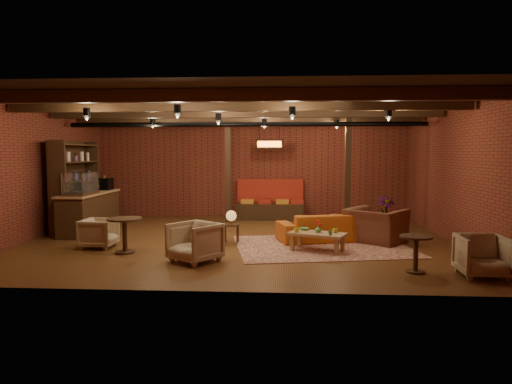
# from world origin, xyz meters

# --- Properties ---
(floor) EXTENTS (10.00, 10.00, 0.00)m
(floor) POSITION_xyz_m (0.00, 0.00, 0.00)
(floor) COLOR #432310
(floor) RESTS_ON ground
(ceiling) EXTENTS (10.00, 8.00, 0.02)m
(ceiling) POSITION_xyz_m (0.00, 0.00, 3.20)
(ceiling) COLOR black
(ceiling) RESTS_ON wall_back
(wall_back) EXTENTS (10.00, 0.02, 3.20)m
(wall_back) POSITION_xyz_m (0.00, 4.00, 1.60)
(wall_back) COLOR brown
(wall_back) RESTS_ON ground
(wall_front) EXTENTS (10.00, 0.02, 3.20)m
(wall_front) POSITION_xyz_m (0.00, -4.00, 1.60)
(wall_front) COLOR brown
(wall_front) RESTS_ON ground
(wall_left) EXTENTS (0.02, 8.00, 3.20)m
(wall_left) POSITION_xyz_m (-5.00, 0.00, 1.60)
(wall_left) COLOR brown
(wall_left) RESTS_ON ground
(wall_right) EXTENTS (0.02, 8.00, 3.20)m
(wall_right) POSITION_xyz_m (5.00, 0.00, 1.60)
(wall_right) COLOR brown
(wall_right) RESTS_ON ground
(ceiling_beams) EXTENTS (9.80, 6.40, 0.22)m
(ceiling_beams) POSITION_xyz_m (0.00, 0.00, 3.08)
(ceiling_beams) COLOR black
(ceiling_beams) RESTS_ON ceiling
(ceiling_pipe) EXTENTS (9.60, 0.12, 0.12)m
(ceiling_pipe) POSITION_xyz_m (0.00, 1.60, 2.85)
(ceiling_pipe) COLOR black
(ceiling_pipe) RESTS_ON ceiling
(post_left) EXTENTS (0.16, 0.16, 3.20)m
(post_left) POSITION_xyz_m (-0.60, 2.60, 1.60)
(post_left) COLOR black
(post_left) RESTS_ON ground
(post_right) EXTENTS (0.16, 0.16, 3.20)m
(post_right) POSITION_xyz_m (2.80, 2.00, 1.60)
(post_right) COLOR black
(post_right) RESTS_ON ground
(service_counter) EXTENTS (0.80, 2.50, 1.60)m
(service_counter) POSITION_xyz_m (-4.10, 1.00, 0.80)
(service_counter) COLOR black
(service_counter) RESTS_ON ground
(plant_counter) EXTENTS (0.35, 0.39, 0.30)m
(plant_counter) POSITION_xyz_m (-4.00, 1.20, 1.22)
(plant_counter) COLOR #337F33
(plant_counter) RESTS_ON service_counter
(shelving_hutch) EXTENTS (0.52, 2.00, 2.40)m
(shelving_hutch) POSITION_xyz_m (-4.50, 1.10, 1.20)
(shelving_hutch) COLOR black
(shelving_hutch) RESTS_ON ground
(banquette) EXTENTS (2.10, 0.70, 1.00)m
(banquette) POSITION_xyz_m (0.60, 3.55, 0.50)
(banquette) COLOR #A8291C
(banquette) RESTS_ON ground
(service_sign) EXTENTS (0.86, 0.06, 0.30)m
(service_sign) POSITION_xyz_m (0.60, 3.10, 2.35)
(service_sign) COLOR orange
(service_sign) RESTS_ON ceiling
(ceiling_spotlights) EXTENTS (6.40, 4.40, 0.28)m
(ceiling_spotlights) POSITION_xyz_m (0.00, 0.00, 2.86)
(ceiling_spotlights) COLOR black
(ceiling_spotlights) RESTS_ON ceiling
(rug) EXTENTS (4.22, 3.51, 0.01)m
(rug) POSITION_xyz_m (1.89, -0.57, 0.01)
(rug) COLOR maroon
(rug) RESTS_ON floor
(sofa) EXTENTS (2.44, 1.48, 0.67)m
(sofa) POSITION_xyz_m (2.06, 0.11, 0.33)
(sofa) COLOR #AE5018
(sofa) RESTS_ON floor
(coffee_table) EXTENTS (1.31, 1.01, 0.65)m
(coffee_table) POSITION_xyz_m (1.75, -1.07, 0.36)
(coffee_table) COLOR #895E40
(coffee_table) RESTS_ON floor
(side_table_lamp) EXTENTS (0.37, 0.37, 0.77)m
(side_table_lamp) POSITION_xyz_m (-0.17, -0.34, 0.58)
(side_table_lamp) COLOR black
(side_table_lamp) RESTS_ON floor
(round_table_left) EXTENTS (0.71, 0.71, 0.74)m
(round_table_left) POSITION_xyz_m (-2.28, -1.48, 0.50)
(round_table_left) COLOR black
(round_table_left) RESTS_ON floor
(armchair_a) EXTENTS (0.67, 0.71, 0.72)m
(armchair_a) POSITION_xyz_m (-3.03, -0.99, 0.36)
(armchair_a) COLOR beige
(armchair_a) RESTS_ON floor
(armchair_b) EXTENTS (1.12, 1.10, 0.84)m
(armchair_b) POSITION_xyz_m (-0.67, -2.15, 0.42)
(armchair_b) COLOR beige
(armchair_b) RESTS_ON floor
(armchair_right) EXTENTS (1.45, 1.39, 1.07)m
(armchair_right) POSITION_xyz_m (3.19, -0.02, 0.53)
(armchair_right) COLOR brown
(armchair_right) RESTS_ON floor
(side_table_book) EXTENTS (0.51, 0.51, 0.47)m
(side_table_book) POSITION_xyz_m (3.56, 0.72, 0.42)
(side_table_book) COLOR black
(side_table_book) RESTS_ON floor
(round_table_right) EXTENTS (0.56, 0.56, 0.65)m
(round_table_right) POSITION_xyz_m (3.35, -2.69, 0.44)
(round_table_right) COLOR black
(round_table_right) RESTS_ON floor
(armchair_far) EXTENTS (0.79, 0.74, 0.78)m
(armchair_far) POSITION_xyz_m (4.40, -2.90, 0.39)
(armchair_far) COLOR beige
(armchair_far) RESTS_ON floor
(plant_tall) EXTENTS (1.82, 1.82, 2.69)m
(plant_tall) POSITION_xyz_m (3.81, 1.80, 1.35)
(plant_tall) COLOR #4C7F4C
(plant_tall) RESTS_ON floor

